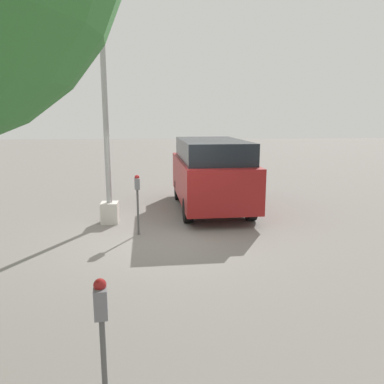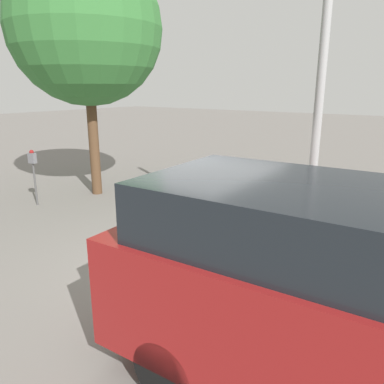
{
  "view_description": "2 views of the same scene",
  "coord_description": "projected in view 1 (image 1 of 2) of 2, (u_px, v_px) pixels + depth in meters",
  "views": [
    {
      "loc": [
        -8.19,
        -0.05,
        2.75
      ],
      "look_at": [
        0.48,
        -0.68,
        1.0
      ],
      "focal_mm": 35.0,
      "sensor_mm": 36.0,
      "label": 1
    },
    {
      "loc": [
        3.41,
        -4.63,
        2.93
      ],
      "look_at": [
        -0.16,
        0.32,
        1.22
      ],
      "focal_mm": 35.0,
      "sensor_mm": 36.0,
      "label": 2
    }
  ],
  "objects": [
    {
      "name": "ground_plane",
      "position": [
        164.0,
        240.0,
        8.54
      ],
      "size": [
        80.0,
        80.0,
        0.0
      ],
      "primitive_type": "plane",
      "color": "slate"
    },
    {
      "name": "parking_meter_far",
      "position": [
        102.0,
        320.0,
        3.18
      ],
      "size": [
        0.21,
        0.14,
        1.43
      ],
      "rotation": [
        0.0,
        0.0,
        0.15
      ],
      "color": "#4C4C4C",
      "rests_on": "ground"
    },
    {
      "name": "parking_meter_near",
      "position": [
        137.0,
        191.0,
        8.71
      ],
      "size": [
        0.21,
        0.14,
        1.44
      ],
      "rotation": [
        0.0,
        0.0,
        0.15
      ],
      "color": "#4C4C4C",
      "rests_on": "ground"
    },
    {
      "name": "lamp_post",
      "position": [
        107.0,
        143.0,
        9.5
      ],
      "size": [
        0.44,
        0.44,
        6.75
      ],
      "color": "beige",
      "rests_on": "ground"
    },
    {
      "name": "parked_van",
      "position": [
        211.0,
        172.0,
        11.16
      ],
      "size": [
        4.66,
        2.17,
        2.1
      ],
      "rotation": [
        0.0,
        0.0,
        0.05
      ],
      "color": "maroon",
      "rests_on": "ground"
    }
  ]
}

